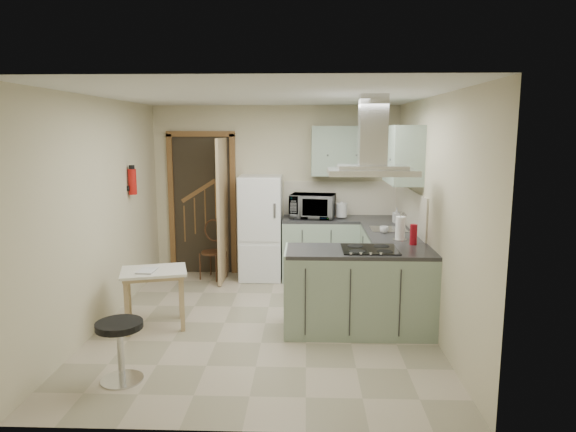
{
  "coord_description": "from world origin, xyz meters",
  "views": [
    {
      "loc": [
        0.45,
        -5.47,
        2.14
      ],
      "look_at": [
        0.24,
        0.45,
        1.15
      ],
      "focal_mm": 32.0,
      "sensor_mm": 36.0,
      "label": 1
    }
  ],
  "objects_px": {
    "fridge": "(261,228)",
    "drop_leaf_table": "(155,298)",
    "stool": "(121,351)",
    "peninsula": "(359,291)",
    "extractor_hood": "(372,172)",
    "microwave": "(313,206)",
    "bentwood_chair": "(213,252)"
  },
  "relations": [
    {
      "from": "extractor_hood",
      "to": "stool",
      "type": "relative_size",
      "value": 1.68
    },
    {
      "from": "peninsula",
      "to": "bentwood_chair",
      "type": "xyz_separation_m",
      "value": [
        -1.92,
        1.92,
        -0.06
      ]
    },
    {
      "from": "fridge",
      "to": "drop_leaf_table",
      "type": "bearing_deg",
      "value": -117.23
    },
    {
      "from": "extractor_hood",
      "to": "stool",
      "type": "distance_m",
      "value": 2.94
    },
    {
      "from": "extractor_hood",
      "to": "drop_leaf_table",
      "type": "xyz_separation_m",
      "value": [
        -2.32,
        0.04,
        -1.4
      ]
    },
    {
      "from": "extractor_hood",
      "to": "stool",
      "type": "bearing_deg",
      "value": -152.22
    },
    {
      "from": "bentwood_chair",
      "to": "microwave",
      "type": "height_order",
      "value": "microwave"
    },
    {
      "from": "peninsula",
      "to": "fridge",
      "type": "bearing_deg",
      "value": 121.74
    },
    {
      "from": "extractor_hood",
      "to": "drop_leaf_table",
      "type": "height_order",
      "value": "extractor_hood"
    },
    {
      "from": "peninsula",
      "to": "microwave",
      "type": "relative_size",
      "value": 2.51
    },
    {
      "from": "drop_leaf_table",
      "to": "stool",
      "type": "distance_m",
      "value": 1.23
    },
    {
      "from": "fridge",
      "to": "peninsula",
      "type": "xyz_separation_m",
      "value": [
        1.22,
        -1.98,
        -0.3
      ]
    },
    {
      "from": "fridge",
      "to": "stool",
      "type": "bearing_deg",
      "value": -106.44
    },
    {
      "from": "fridge",
      "to": "drop_leaf_table",
      "type": "xyz_separation_m",
      "value": [
        -1.0,
        -1.94,
        -0.43
      ]
    },
    {
      "from": "stool",
      "to": "microwave",
      "type": "bearing_deg",
      "value": 62.02
    },
    {
      "from": "drop_leaf_table",
      "to": "bentwood_chair",
      "type": "xyz_separation_m",
      "value": [
        0.3,
        1.88,
        0.07
      ]
    },
    {
      "from": "bentwood_chair",
      "to": "stool",
      "type": "height_order",
      "value": "bentwood_chair"
    },
    {
      "from": "peninsula",
      "to": "extractor_hood",
      "type": "relative_size",
      "value": 1.72
    },
    {
      "from": "microwave",
      "to": "bentwood_chair",
      "type": "bearing_deg",
      "value": -167.81
    },
    {
      "from": "peninsula",
      "to": "microwave",
      "type": "bearing_deg",
      "value": 103.63
    },
    {
      "from": "bentwood_chair",
      "to": "peninsula",
      "type": "bearing_deg",
      "value": -22.26
    },
    {
      "from": "extractor_hood",
      "to": "microwave",
      "type": "xyz_separation_m",
      "value": [
        -0.58,
        1.98,
        -0.65
      ]
    },
    {
      "from": "drop_leaf_table",
      "to": "bentwood_chair",
      "type": "distance_m",
      "value": 1.91
    },
    {
      "from": "drop_leaf_table",
      "to": "stool",
      "type": "bearing_deg",
      "value": -103.0
    },
    {
      "from": "extractor_hood",
      "to": "bentwood_chair",
      "type": "bearing_deg",
      "value": 136.42
    },
    {
      "from": "peninsula",
      "to": "bentwood_chair",
      "type": "distance_m",
      "value": 2.72
    },
    {
      "from": "peninsula",
      "to": "stool",
      "type": "bearing_deg",
      "value": -151.14
    },
    {
      "from": "bentwood_chair",
      "to": "microwave",
      "type": "distance_m",
      "value": 1.6
    },
    {
      "from": "extractor_hood",
      "to": "microwave",
      "type": "relative_size",
      "value": 1.46
    },
    {
      "from": "drop_leaf_table",
      "to": "stool",
      "type": "relative_size",
      "value": 1.29
    },
    {
      "from": "drop_leaf_table",
      "to": "microwave",
      "type": "xyz_separation_m",
      "value": [
        1.74,
        1.94,
        0.75
      ]
    },
    {
      "from": "peninsula",
      "to": "extractor_hood",
      "type": "height_order",
      "value": "extractor_hood"
    }
  ]
}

